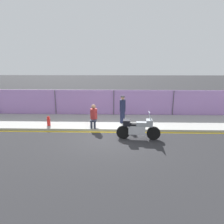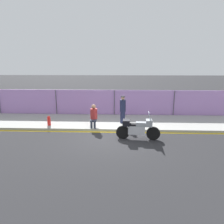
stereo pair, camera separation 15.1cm
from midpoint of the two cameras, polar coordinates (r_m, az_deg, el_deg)
name	(u,v)px [view 2 (the right image)]	position (r m, az deg, el deg)	size (l,w,h in m)	color
ground_plane	(112,138)	(10.97, 0.31, -7.43)	(120.00, 120.00, 0.00)	#262628
sidewalk	(113,122)	(13.60, 0.74, -2.87)	(33.11, 3.55, 0.15)	#9E9E99
curb_paint_stripe	(112,132)	(11.84, 0.48, -5.79)	(33.11, 0.18, 0.01)	gold
storefront_fence	(114,103)	(15.18, 0.96, 2.52)	(31.46, 0.17, 2.02)	#AD7FC6
motorcycle	(138,128)	(10.69, 7.73, -4.63)	(2.33, 0.60, 1.52)	black
officer_standing	(123,109)	(12.93, 3.43, 0.76)	(0.38, 0.38, 1.78)	#191E38
person_seated_on_curb	(94,115)	(12.22, -4.91, -0.76)	(0.43, 0.72, 1.38)	#2D3342
fire_hydrant	(49,121)	(13.14, -17.26, -2.37)	(0.21, 0.26, 0.62)	red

